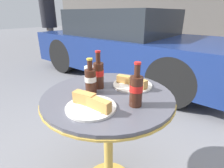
{
  "coord_description": "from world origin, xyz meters",
  "views": [
    {
      "loc": [
        0.61,
        -0.71,
        1.2
      ],
      "look_at": [
        0.0,
        0.04,
        0.8
      ],
      "focal_mm": 28.0,
      "sensor_mm": 36.0,
      "label": 1
    }
  ],
  "objects": [
    {
      "name": "cola_bottle_left",
      "position": [
        -0.1,
        0.03,
        0.85
      ],
      "size": [
        0.07,
        0.07,
        0.24
      ],
      "color": "#3D1E14",
      "rests_on": "bistro_table"
    },
    {
      "name": "cola_bottle_right",
      "position": [
        -0.09,
        -0.05,
        0.83
      ],
      "size": [
        0.07,
        0.07,
        0.21
      ],
      "color": "#3D1E14",
      "rests_on": "bistro_table"
    },
    {
      "name": "pedestrian",
      "position": [
        -3.55,
        1.87,
        1.01
      ],
      "size": [
        0.36,
        0.36,
        1.78
      ],
      "color": "brown",
      "rests_on": "ground_plane"
    },
    {
      "name": "lunch_plate_far",
      "position": [
        0.04,
        -0.18,
        0.77
      ],
      "size": [
        0.26,
        0.26,
        0.07
      ],
      "color": "silver",
      "rests_on": "bistro_table"
    },
    {
      "name": "drinking_glass",
      "position": [
        -0.19,
        0.04,
        0.81
      ],
      "size": [
        0.07,
        0.07,
        0.12
      ],
      "color": "#C68923",
      "rests_on": "bistro_table"
    },
    {
      "name": "parked_car",
      "position": [
        -1.37,
        2.22,
        0.6
      ],
      "size": [
        3.83,
        1.74,
        1.26
      ],
      "color": "navy",
      "rests_on": "ground_plane"
    },
    {
      "name": "bistro_table",
      "position": [
        0.0,
        0.0,
        0.61
      ],
      "size": [
        0.78,
        0.78,
        0.75
      ],
      "color": "gold",
      "rests_on": "ground_plane"
    },
    {
      "name": "cola_bottle_center",
      "position": [
        0.2,
        -0.02,
        0.84
      ],
      "size": [
        0.07,
        0.07,
        0.23
      ],
      "color": "#3D1E14",
      "rests_on": "bistro_table"
    },
    {
      "name": "lunch_plate_near",
      "position": [
        0.05,
        0.19,
        0.77
      ],
      "size": [
        0.25,
        0.25,
        0.07
      ],
      "color": "silver",
      "rests_on": "bistro_table"
    }
  ]
}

